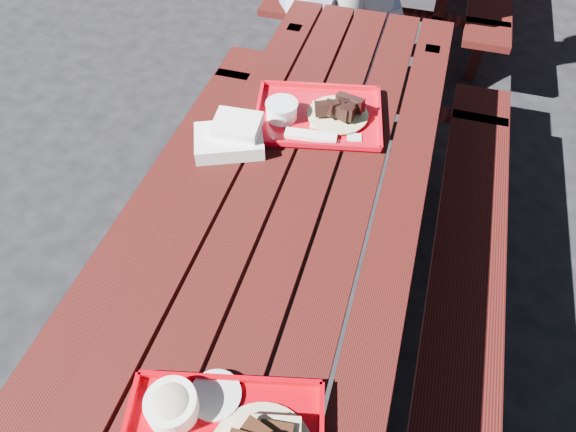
# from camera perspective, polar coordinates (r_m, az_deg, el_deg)

# --- Properties ---
(ground) EXTENTS (60.00, 60.00, 0.00)m
(ground) POSITION_cam_1_polar(r_m,az_deg,el_deg) (2.21, 1.13, -11.07)
(ground) COLOR black
(ground) RESTS_ON ground
(picnic_table_near) EXTENTS (1.41, 2.40, 0.75)m
(picnic_table_near) POSITION_cam_1_polar(r_m,az_deg,el_deg) (1.74, 1.41, -1.96)
(picnic_table_near) COLOR #3B100B
(picnic_table_near) RESTS_ON ground
(far_tray) EXTENTS (0.50, 0.43, 0.08)m
(far_tray) POSITION_cam_1_polar(r_m,az_deg,el_deg) (1.85, 3.14, 11.20)
(far_tray) COLOR red
(far_tray) RESTS_ON picnic_table_near
(white_cloth) EXTENTS (0.27, 0.24, 0.09)m
(white_cloth) POSITION_cam_1_polar(r_m,az_deg,el_deg) (1.75, -6.32, 8.76)
(white_cloth) COLOR white
(white_cloth) RESTS_ON picnic_table_near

